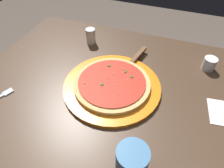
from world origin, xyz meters
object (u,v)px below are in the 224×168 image
(pizza_server, at_px, (134,60))
(cup_tall_drink, at_px, (132,161))
(serving_plate, at_px, (112,86))
(parmesan_shaker, at_px, (91,36))
(pizza, at_px, (112,83))
(cup_small_sauce, at_px, (209,64))

(pizza_server, height_order, cup_tall_drink, cup_tall_drink)
(serving_plate, distance_m, parmesan_shaker, 0.33)
(pizza, xyz_separation_m, parmesan_shaker, (-0.20, 0.25, 0.01))
(cup_tall_drink, relative_size, parmesan_shaker, 1.30)
(pizza, xyz_separation_m, cup_small_sauce, (0.34, 0.24, 0.00))
(serving_plate, xyz_separation_m, cup_tall_drink, (0.15, -0.28, 0.04))
(pizza, relative_size, cup_tall_drink, 3.03)
(serving_plate, xyz_separation_m, parmesan_shaker, (-0.20, 0.25, 0.03))
(parmesan_shaker, bearing_deg, pizza, -51.75)
(cup_tall_drink, distance_m, parmesan_shaker, 0.64)
(serving_plate, height_order, pizza_server, pizza_server)
(serving_plate, relative_size, cup_small_sauce, 6.90)
(pizza, height_order, parmesan_shaker, parmesan_shaker)
(serving_plate, relative_size, cup_tall_drink, 3.88)
(serving_plate, xyz_separation_m, pizza_server, (0.04, 0.17, 0.01))
(cup_tall_drink, relative_size, cup_small_sauce, 1.78)
(serving_plate, relative_size, pizza_server, 1.66)
(pizza_server, relative_size, cup_tall_drink, 2.34)
(pizza_server, relative_size, cup_small_sauce, 4.15)
(serving_plate, bearing_deg, pizza_server, 76.71)
(pizza_server, xyz_separation_m, cup_tall_drink, (0.12, -0.44, 0.03))
(pizza, bearing_deg, parmesan_shaker, 128.25)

